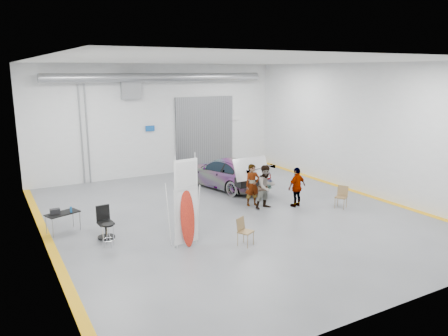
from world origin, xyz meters
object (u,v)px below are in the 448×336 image
shop_stool (108,235)px  folding_chair_far (341,201)px  person_c (297,187)px  surfboard_display (186,210)px  sedan_car (225,173)px  folding_chair_near (245,237)px  person_b (266,187)px  office_chair (105,224)px  person_a (252,185)px  work_table (61,213)px

shop_stool → folding_chair_far: bearing=-3.8°
person_c → surfboard_display: size_ratio=0.55×
surfboard_display → sedan_car: bearing=45.3°
folding_chair_near → shop_stool: 4.49m
person_c → person_b: bearing=-27.9°
folding_chair_far → office_chair: (-9.46, 1.49, 0.20)m
person_c → folding_chair_far: size_ratio=1.83×
folding_chair_near → folding_chair_far: size_ratio=0.99×
folding_chair_near → person_b: bearing=19.0°
sedan_car → office_chair: bearing=15.7°
folding_chair_near → office_chair: office_chair is taller
person_a → folding_chair_far: 3.76m
person_c → person_a: bearing=-43.8°
person_a → office_chair: size_ratio=1.62×
folding_chair_near → work_table: (-5.10, 4.21, 0.43)m
sedan_car → person_a: 3.21m
person_c → work_table: 9.38m
folding_chair_near → person_a: bearing=27.2°
person_b → surfboard_display: bearing=-160.4°
surfboard_display → folding_chair_far: size_ratio=3.33×
sedan_car → folding_chair_far: 5.91m
surfboard_display → folding_chair_near: (1.73, -0.87, -0.97)m
person_b → work_table: size_ratio=1.48×
surfboard_display → folding_chair_far: 7.41m
folding_chair_near → office_chair: (-3.86, 2.93, 0.20)m
sedan_car → surfboard_display: bearing=37.7°
person_b → office_chair: size_ratio=1.67×
person_a → person_b: bearing=-60.6°
sedan_car → surfboard_display: 7.58m
surfboard_display → shop_stool: (-2.25, 1.21, -0.86)m
surfboard_display → shop_stool: bearing=146.0°
folding_chair_far → office_chair: 9.58m
person_c → office_chair: size_ratio=1.53×
surfboard_display → person_b: bearing=18.8°
person_b → work_table: 8.04m
office_chair → surfboard_display: bearing=-48.3°
surfboard_display → shop_stool: 2.70m
shop_stool → work_table: work_table is taller
sedan_car → person_c: size_ratio=2.95×
person_b → surfboard_display: surfboard_display is taller
shop_stool → surfboard_display: bearing=-28.3°
shop_stool → folding_chair_near: bearing=-27.6°
sedan_car → person_c: (1.10, -4.22, 0.12)m
folding_chair_far → work_table: 11.06m
office_chair → shop_stool: bearing=-102.0°
sedan_car → surfboard_display: size_ratio=1.63×
work_table → office_chair: office_chair is taller
sedan_car → person_b: bearing=73.7°
person_a → shop_stool: bearing=-160.8°
person_a → work_table: (-7.67, 0.64, -0.19)m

